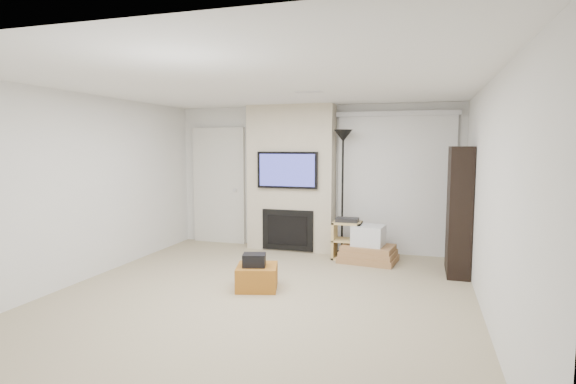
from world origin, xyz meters
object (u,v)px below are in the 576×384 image
(box_stack, at_px, (368,248))
(floor_lamp, at_px, (343,157))
(av_stand, at_px, (347,237))
(bookshelf, at_px, (459,211))
(ottoman, at_px, (257,277))

(box_stack, bearing_deg, floor_lamp, 145.24)
(av_stand, height_order, bookshelf, bookshelf)
(av_stand, distance_m, box_stack, 0.39)
(ottoman, xyz_separation_m, bookshelf, (2.48, 1.47, 0.75))
(ottoman, xyz_separation_m, box_stack, (1.19, 1.76, 0.07))
(ottoman, bearing_deg, av_stand, 65.64)
(av_stand, relative_size, bookshelf, 0.37)
(av_stand, bearing_deg, floor_lamp, 117.73)
(bookshelf, bearing_deg, floor_lamp, 160.54)
(box_stack, bearing_deg, av_stand, 164.89)
(ottoman, relative_size, floor_lamp, 0.24)
(ottoman, height_order, box_stack, box_stack)
(floor_lamp, relative_size, av_stand, 3.13)
(av_stand, relative_size, box_stack, 0.71)
(av_stand, distance_m, bookshelf, 1.77)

